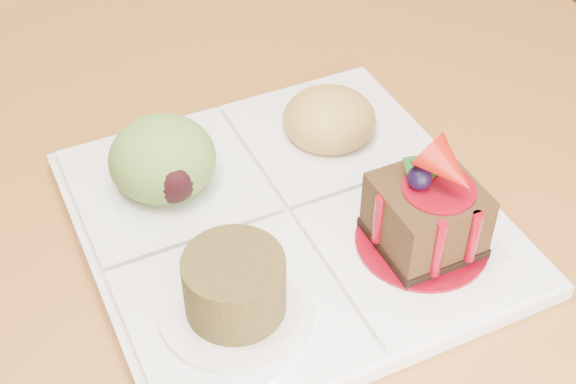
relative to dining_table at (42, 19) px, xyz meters
name	(u,v)px	position (x,y,z in m)	size (l,w,h in m)	color
ground	(124,363)	(0.00, 0.00, -0.68)	(6.00, 6.00, 0.00)	#4E2916
dining_table	(42,19)	(0.00, 0.00, 0.00)	(1.00, 1.80, 0.75)	#9E5E29
sampler_plate	(282,202)	(0.09, -0.48, 0.09)	(0.29, 0.29, 0.11)	silver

